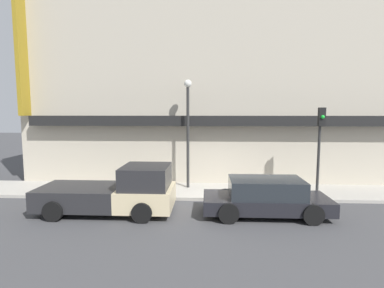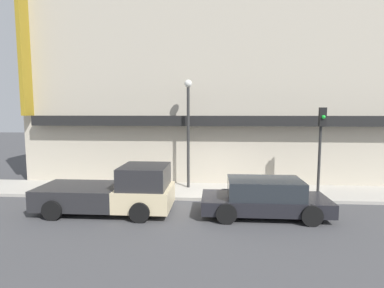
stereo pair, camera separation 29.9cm
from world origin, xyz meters
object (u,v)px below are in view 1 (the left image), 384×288
pickup_truck (116,192)px  parked_car (266,197)px  traffic_light (320,136)px  fire_hydrant (241,187)px  street_lamp (188,120)px

pickup_truck → parked_car: bearing=0.3°
traffic_light → pickup_truck: bearing=-164.1°
pickup_truck → fire_hydrant: 5.47m
fire_hydrant → traffic_light: (3.37, 0.08, 2.33)m
parked_car → fire_hydrant: (-0.63, 2.29, -0.23)m
parked_car → street_lamp: 5.34m
parked_car → traffic_light: size_ratio=1.19×
parked_car → pickup_truck: bearing=179.2°
street_lamp → parked_car: bearing=-47.8°
fire_hydrant → traffic_light: bearing=1.3°
pickup_truck → fire_hydrant: size_ratio=8.03×
parked_car → traffic_light: (2.74, 2.37, 2.10)m
street_lamp → traffic_light: street_lamp is taller
parked_car → fire_hydrant: size_ratio=7.28×
street_lamp → traffic_light: bearing=-10.1°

